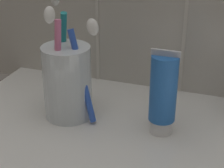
{
  "coord_description": "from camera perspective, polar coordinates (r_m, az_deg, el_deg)",
  "views": [
    {
      "loc": [
        9.48,
        -39.27,
        30.25
      ],
      "look_at": [
        -4.96,
        1.82,
        9.53
      ],
      "focal_mm": 60.0,
      "sensor_mm": 36.0,
      "label": 1
    }
  ],
  "objects": [
    {
      "name": "sink_counter",
      "position": [
        0.5,
        4.77,
        -10.57
      ],
      "size": [
        58.84,
        37.02,
        2.0
      ],
      "primitive_type": "cube",
      "color": "silver",
      "rests_on": "ground"
    },
    {
      "name": "toothbrush_cup",
      "position": [
        0.54,
        -6.82,
        0.66
      ],
      "size": [
        10.63,
        9.55,
        17.53
      ],
      "color": "silver",
      "rests_on": "sink_counter"
    },
    {
      "name": "toothpaste_tube",
      "position": [
        0.5,
        7.8,
        -1.45
      ],
      "size": [
        3.79,
        3.61,
        12.0
      ],
      "color": "white",
      "rests_on": "sink_counter"
    }
  ]
}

